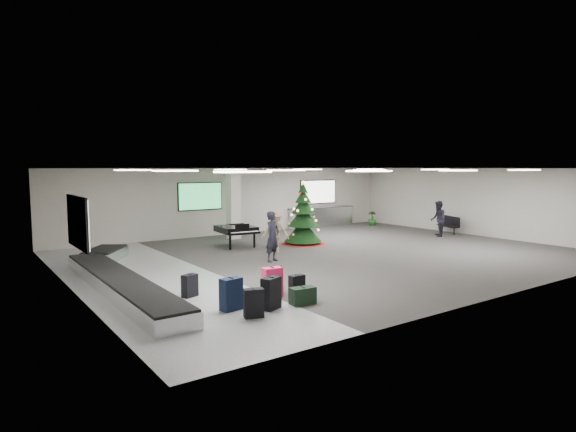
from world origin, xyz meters
TOP-DOWN VIEW (x-y plane):
  - ground at (0.00, 0.00)m, footprint 18.00×18.00m
  - room_envelope at (-0.38, 0.67)m, footprint 18.02×14.02m
  - baggage_carousel at (-7.84, -0.08)m, footprint 2.28×9.71m
  - service_counter at (5.00, 6.65)m, footprint 4.05×0.65m
  - suitcase_0 at (-5.61, -4.56)m, footprint 0.54×0.42m
  - suitcase_1 at (-4.62, -4.21)m, footprint 0.39×0.21m
  - pink_suitcase at (-5.04, -3.74)m, footprint 0.50×0.31m
  - suitcase_3 at (-4.76, -3.43)m, footprint 0.51×0.47m
  - navy_suitcase at (-6.40, -4.11)m, footprint 0.52×0.36m
  - suitcase_5 at (-6.26, -4.86)m, footprint 0.48×0.36m
  - green_duffel at (-4.77, -4.65)m, footprint 0.64×0.37m
  - suitcase_8 at (-6.71, -2.51)m, footprint 0.44×0.34m
  - christmas_tree at (0.68, 2.58)m, footprint 1.90×1.90m
  - grand_piano at (-2.00, 3.53)m, footprint 1.50×1.85m
  - bench at (8.48, 1.01)m, footprint 0.93×1.41m
  - traveler_a at (-2.50, 0.10)m, footprint 0.75×0.63m
  - traveler_b at (-1.51, 1.41)m, footprint 1.21×1.09m
  - traveler_bench at (7.12, 0.63)m, footprint 1.03×1.02m
  - potted_plant_left at (3.19, 6.32)m, footprint 0.51×0.48m
  - potted_plant_right at (7.75, 5.54)m, footprint 0.63×0.63m

SIDE VIEW (x-z plane):
  - ground at x=0.00m, z-range 0.00..0.00m
  - green_duffel at x=-4.77m, z-range -0.01..0.42m
  - baggage_carousel at x=-7.84m, z-range 0.00..0.43m
  - suitcase_8 at x=-6.71m, z-range -0.01..0.58m
  - suitcase_1 at x=-4.62m, z-range -0.01..0.61m
  - suitcase_5 at x=-6.26m, z-range -0.01..0.65m
  - suitcase_3 at x=-4.76m, z-range -0.01..0.69m
  - potted_plant_left at x=3.19m, z-range 0.00..0.73m
  - suitcase_0 at x=-5.61m, z-range -0.01..0.75m
  - navy_suitcase at x=-6.40m, z-range -0.01..0.76m
  - pink_suitcase at x=-5.04m, z-range -0.01..0.77m
  - potted_plant_right at x=7.75m, z-range 0.00..0.81m
  - bench at x=8.48m, z-range 0.05..0.91m
  - service_counter at x=5.00m, z-range 0.01..1.09m
  - grand_piano at x=-2.00m, z-range 0.21..1.21m
  - traveler_b at x=-1.51m, z-range 0.00..1.62m
  - traveler_bench at x=7.12m, z-range 0.00..1.68m
  - traveler_a at x=-2.50m, z-range 0.00..1.74m
  - christmas_tree at x=0.68m, z-range -0.43..2.28m
  - room_envelope at x=-0.38m, z-range 0.73..3.94m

